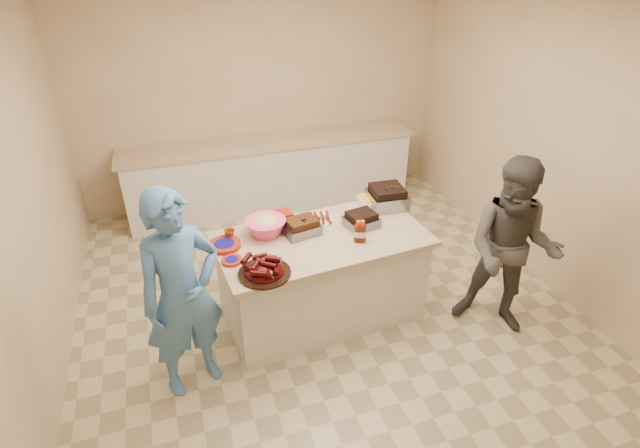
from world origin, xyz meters
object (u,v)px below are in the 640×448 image
object	(u,v)px
roasting_pan	(386,206)
mustard_bottle	(308,237)
rib_platter	(265,274)
island	(322,314)
bbq_bottle_b	(358,241)
plastic_cup	(230,239)
guest_gray	(494,323)
bbq_bottle_a	(362,242)
guest_blue	(197,378)
coleslaw_bowl	(266,234)

from	to	relation	value
roasting_pan	mustard_bottle	size ratio (longest dim) A/B	2.94
rib_platter	roasting_pan	world-z (taller)	rib_platter
island	bbq_bottle_b	bearing A→B (deg)	-35.91
mustard_bottle	plastic_cup	size ratio (longest dim) A/B	1.25
mustard_bottle	guest_gray	xyz separation A→B (m)	(1.57, -0.64, -0.85)
bbq_bottle_a	guest_blue	size ratio (longest dim) A/B	0.12
coleslaw_bowl	bbq_bottle_b	xyz separation A→B (m)	(0.71, -0.34, 0.00)
coleslaw_bowl	mustard_bottle	world-z (taller)	coleslaw_bowl
rib_platter	mustard_bottle	xyz separation A→B (m)	(0.47, 0.40, 0.00)
bbq_bottle_a	bbq_bottle_b	bearing A→B (deg)	151.57
bbq_bottle_b	guest_blue	size ratio (longest dim) A/B	0.12
coleslaw_bowl	bbq_bottle_a	world-z (taller)	coleslaw_bowl
island	bbq_bottle_b	size ratio (longest dim) A/B	9.16
bbq_bottle_a	guest_blue	bearing A→B (deg)	-170.05
roasting_pan	plastic_cup	bearing A→B (deg)	-171.77
bbq_bottle_b	plastic_cup	world-z (taller)	bbq_bottle_b
roasting_pan	bbq_bottle_a	size ratio (longest dim) A/B	1.67
coleslaw_bowl	guest_blue	xyz separation A→B (m)	(-0.76, -0.62, -0.85)
roasting_pan	guest_blue	size ratio (longest dim) A/B	0.20
rib_platter	bbq_bottle_a	size ratio (longest dim) A/B	2.01
bbq_bottle_a	guest_gray	xyz separation A→B (m)	(1.17, -0.44, -0.85)
rib_platter	mustard_bottle	world-z (taller)	rib_platter
rib_platter	coleslaw_bowl	xyz separation A→B (m)	(0.14, 0.56, 0.00)
island	guest_blue	size ratio (longest dim) A/B	1.06
guest_blue	guest_gray	distance (m)	2.67
bbq_bottle_b	guest_blue	distance (m)	1.71
bbq_bottle_a	plastic_cup	distance (m)	1.11
guest_gray	rib_platter	bearing A→B (deg)	-145.21
roasting_pan	bbq_bottle_b	size ratio (longest dim) A/B	1.72
island	rib_platter	bearing A→B (deg)	-152.52
bbq_bottle_a	guest_blue	xyz separation A→B (m)	(-1.49, -0.26, -0.85)
island	bbq_bottle_a	world-z (taller)	bbq_bottle_a
rib_platter	guest_blue	bearing A→B (deg)	-174.37
roasting_pan	guest_blue	xyz separation A→B (m)	(-1.96, -0.78, -0.85)
coleslaw_bowl	bbq_bottle_a	xyz separation A→B (m)	(0.74, -0.36, 0.00)
roasting_pan	coleslaw_bowl	world-z (taller)	coleslaw_bowl
rib_platter	plastic_cup	distance (m)	0.61
rib_platter	coleslaw_bowl	bearing A→B (deg)	76.07
mustard_bottle	plastic_cup	bearing A→B (deg)	163.91
rib_platter	guest_blue	distance (m)	1.05
guest_blue	guest_gray	size ratio (longest dim) A/B	1.05
island	coleslaw_bowl	world-z (taller)	coleslaw_bowl
coleslaw_bowl	guest_gray	size ratio (longest dim) A/B	0.22
roasting_pan	plastic_cup	size ratio (longest dim) A/B	3.68
roasting_pan	coleslaw_bowl	bearing A→B (deg)	-169.25
roasting_pan	plastic_cup	world-z (taller)	roasting_pan
coleslaw_bowl	plastic_cup	size ratio (longest dim) A/B	3.85
island	coleslaw_bowl	xyz separation A→B (m)	(-0.44, 0.19, 0.85)
bbq_bottle_a	guest_gray	size ratio (longest dim) A/B	0.13
coleslaw_bowl	guest_blue	world-z (taller)	coleslaw_bowl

